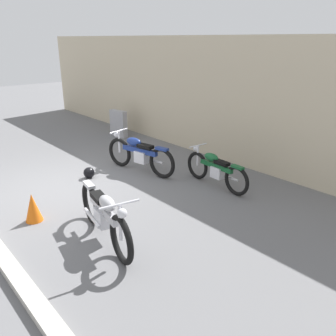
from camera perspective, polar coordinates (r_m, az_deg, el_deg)
name	(u,v)px	position (r m, az deg, el deg)	size (l,w,h in m)	color
ground_plane	(57,189)	(8.50, -17.49, -3.22)	(40.00, 40.00, 0.00)	slate
building_wall	(199,96)	(10.58, 5.11, 11.56)	(18.00, 0.30, 3.34)	beige
stone_marker	(119,123)	(12.55, -8.00, 7.17)	(0.72, 0.20, 0.90)	#9E9EA3
helmet	(89,173)	(8.90, -12.66, -0.75)	(0.27, 0.27, 0.27)	black
traffic_cone	(33,208)	(7.10, -21.02, -5.99)	(0.32, 0.32, 0.55)	orange
motorcycle_blue	(139,154)	(9.03, -4.67, 2.29)	(2.18, 0.74, 0.99)	black
motorcycle_green	(216,169)	(8.18, 7.71, -0.20)	(1.93, 0.54, 0.86)	black
motorcycle_silver	(104,215)	(6.01, -10.26, -7.53)	(2.22, 0.70, 1.00)	black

